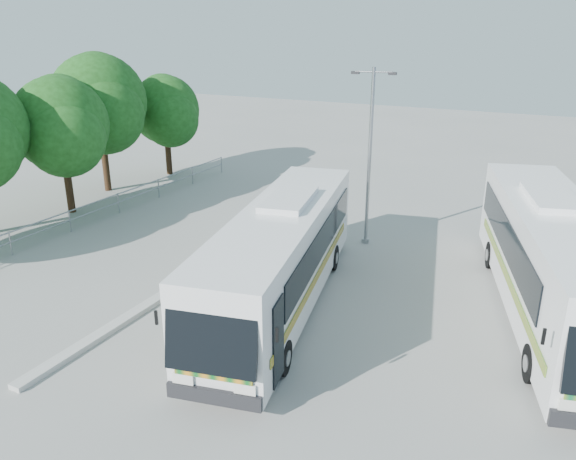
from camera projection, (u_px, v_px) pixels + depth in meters
The scene contains 9 objects.
ground at pixel (224, 310), 17.98m from camera, with size 100.00×100.00×0.00m, color #969691.
kerb_divider at pixel (202, 271), 20.61m from camera, with size 0.40×16.00×0.15m, color #B2B2AD.
railing at pixel (87, 210), 25.35m from camera, with size 0.06×22.00×1.00m.
tree_far_c at pixel (61, 125), 25.97m from camera, with size 4.97×4.69×6.49m.
tree_far_d at pixel (100, 102), 29.39m from camera, with size 5.62×5.30×7.33m.
tree_far_e at pixel (166, 110), 33.18m from camera, with size 4.54×4.28×5.92m.
coach_main at pixel (281, 255), 17.67m from camera, with size 4.68×11.84×3.22m.
coach_adjacent at pixel (552, 259), 17.09m from camera, with size 5.72×12.49×3.41m.
lamppost at pixel (370, 150), 22.23m from camera, with size 1.74×0.40×7.10m.
Camera 1 is at (9.11, -13.33, 8.54)m, focal length 35.00 mm.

